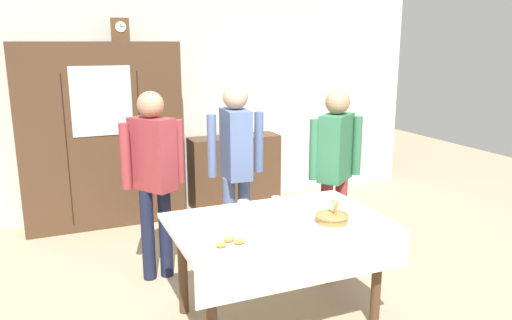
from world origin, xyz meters
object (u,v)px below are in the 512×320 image
(mantel_clock, at_px, (120,30))
(tea_cup_far_right, at_px, (243,216))
(tea_cup_near_left, at_px, (243,205))
(spoon_mid_left, at_px, (221,232))
(bread_basket, at_px, (332,217))
(bookshelf_low, at_px, (234,171))
(spoon_center, at_px, (275,227))
(book_stack, at_px, (234,134))
(person_behind_table_left, at_px, (335,161))
(tea_cup_center, at_px, (307,232))
(tea_cup_far_left, at_px, (276,201))
(dining_table, at_px, (280,237))
(pastry_plate, at_px, (230,245))
(wall_cabinet, at_px, (102,135))
(person_behind_table_right, at_px, (236,157))
(person_beside_shelf, at_px, (153,168))

(mantel_clock, xyz_separation_m, tea_cup_far_right, (0.42, -2.44, -1.32))
(tea_cup_near_left, xyz_separation_m, spoon_mid_left, (-0.30, -0.39, -0.02))
(bread_basket, xyz_separation_m, spoon_mid_left, (-0.77, 0.12, -0.03))
(bookshelf_low, distance_m, spoon_center, 2.83)
(book_stack, bearing_deg, person_behind_table_left, -83.15)
(person_behind_table_left, bearing_deg, tea_cup_center, -129.58)
(tea_cup_far_left, bearing_deg, mantel_clock, 109.16)
(dining_table, distance_m, tea_cup_center, 0.33)
(tea_cup_near_left, xyz_separation_m, person_behind_table_left, (1.01, 0.34, 0.17))
(tea_cup_far_left, relative_size, pastry_plate, 0.46)
(tea_cup_far_right, relative_size, spoon_mid_left, 1.09)
(book_stack, relative_size, spoon_center, 1.87)
(mantel_clock, xyz_separation_m, tea_cup_far_left, (0.78, -2.23, -1.32))
(wall_cabinet, relative_size, tea_cup_far_right, 15.24)
(bookshelf_low, height_order, bread_basket, bread_basket)
(bread_basket, bearing_deg, tea_cup_far_right, 152.59)
(bookshelf_low, bearing_deg, tea_cup_center, -101.52)
(wall_cabinet, height_order, person_behind_table_right, wall_cabinet)
(wall_cabinet, relative_size, person_beside_shelf, 1.24)
(bookshelf_low, height_order, tea_cup_far_right, bookshelf_low)
(spoon_mid_left, xyz_separation_m, person_behind_table_left, (1.32, 0.73, 0.20))
(dining_table, distance_m, tea_cup_near_left, 0.42)
(book_stack, bearing_deg, person_behind_table_right, -109.95)
(dining_table, xyz_separation_m, book_stack, (0.65, 2.64, 0.24))
(bread_basket, relative_size, spoon_center, 2.02)
(tea_cup_near_left, height_order, spoon_mid_left, tea_cup_near_left)
(mantel_clock, bearing_deg, dining_table, -76.15)
(book_stack, xyz_separation_m, person_beside_shelf, (-1.31, -1.61, 0.08))
(tea_cup_far_right, distance_m, person_beside_shelf, 1.00)
(bookshelf_low, height_order, spoon_mid_left, bookshelf_low)
(tea_cup_far_left, bearing_deg, pastry_plate, -134.03)
(bookshelf_low, relative_size, tea_cup_far_right, 8.51)
(mantel_clock, xyz_separation_m, person_beside_shelf, (-0.02, -1.56, -1.13))
(dining_table, height_order, mantel_clock, mantel_clock)
(bookshelf_low, distance_m, tea_cup_far_right, 2.66)
(book_stack, xyz_separation_m, pastry_plate, (-1.12, -2.91, -0.12))
(tea_cup_far_right, xyz_separation_m, person_beside_shelf, (-0.44, 0.88, 0.19))
(book_stack, height_order, pastry_plate, book_stack)
(bookshelf_low, bearing_deg, book_stack, 0.00)
(mantel_clock, distance_m, book_stack, 1.77)
(person_behind_table_right, bearing_deg, mantel_clock, 114.82)
(tea_cup_center, height_order, bread_basket, bread_basket)
(book_stack, distance_m, pastry_plate, 3.12)
(person_beside_shelf, bearing_deg, tea_cup_far_left, -40.01)
(bookshelf_low, xyz_separation_m, bread_basket, (-0.32, -2.78, 0.36))
(tea_cup_far_right, height_order, spoon_center, tea_cup_far_right)
(mantel_clock, relative_size, spoon_mid_left, 2.02)
(tea_cup_near_left, height_order, person_behind_table_right, person_behind_table_right)
(tea_cup_near_left, relative_size, tea_cup_far_left, 1.00)
(bread_basket, xyz_separation_m, pastry_plate, (-0.80, -0.13, -0.02))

